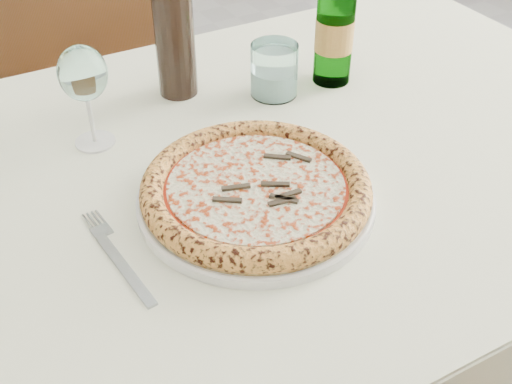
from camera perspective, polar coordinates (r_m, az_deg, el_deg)
dining_table at (r=1.03m, az=-2.85°, el=-1.49°), size 1.57×0.96×0.76m
chair_far at (r=1.72m, az=-15.08°, el=9.19°), size 0.59×0.59×0.93m
plate at (r=0.91m, az=-0.00°, el=-0.55°), size 0.34×0.34×0.02m
pizza at (r=0.90m, az=-0.00°, el=0.32°), size 0.33×0.33×0.03m
fork at (r=0.85m, az=-12.20°, el=-5.68°), size 0.03×0.21×0.00m
wine_glass at (r=1.01m, az=-15.12°, el=9.92°), size 0.08×0.08×0.17m
tumbler at (r=1.15m, az=1.62°, el=10.50°), size 0.08×0.08×0.09m
beer_bottle at (r=1.18m, az=7.04°, el=14.45°), size 0.07×0.07×0.27m
wine_bottle at (r=1.13m, az=-7.31°, el=14.11°), size 0.07×0.07×0.28m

